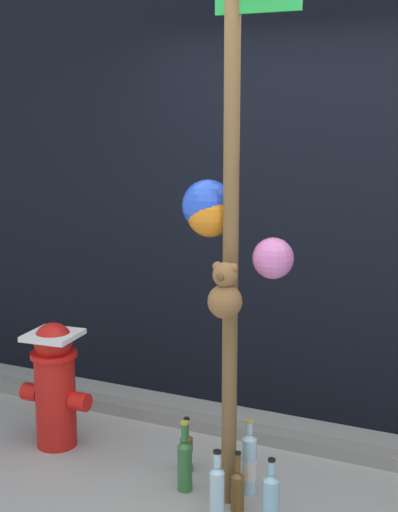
{
  "coord_description": "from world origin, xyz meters",
  "views": [
    {
      "loc": [
        0.99,
        -2.65,
        1.89
      ],
      "look_at": [
        -0.39,
        0.35,
        1.26
      ],
      "focal_mm": 48.47,
      "sensor_mm": 36.0,
      "label": 1
    }
  ],
  "objects_px": {
    "bottle_0": "(249,464)",
    "bottle_2": "(217,491)",
    "bottle_3": "(185,463)",
    "bottle_5": "(271,498)",
    "memorial_post": "(226,181)",
    "bottle_1": "(238,488)",
    "bottle_4": "(187,452)",
    "fire_hydrant": "(55,382)"
  },
  "relations": [
    {
      "from": "bottle_2",
      "to": "memorial_post",
      "type": "bearing_deg",
      "value": 103.68
    },
    {
      "from": "fire_hydrant",
      "to": "memorial_post",
      "type": "bearing_deg",
      "value": -6.43
    },
    {
      "from": "bottle_4",
      "to": "bottle_5",
      "type": "xyz_separation_m",
      "value": [
        0.59,
        -0.31,
        0.03
      ]
    },
    {
      "from": "bottle_2",
      "to": "bottle_3",
      "type": "xyz_separation_m",
      "value": [
        -0.26,
        0.19,
        0.0
      ]
    },
    {
      "from": "bottle_1",
      "to": "bottle_4",
      "type": "distance_m",
      "value": 0.48
    },
    {
      "from": "bottle_2",
      "to": "bottle_3",
      "type": "relative_size",
      "value": 0.95
    },
    {
      "from": "bottle_2",
      "to": "bottle_3",
      "type": "bearing_deg",
      "value": 144.3
    },
    {
      "from": "memorial_post",
      "to": "bottle_3",
      "type": "xyz_separation_m",
      "value": [
        -0.21,
        -0.02,
        -1.47
      ]
    },
    {
      "from": "bottle_3",
      "to": "bottle_4",
      "type": "xyz_separation_m",
      "value": [
        -0.08,
        0.19,
        -0.04
      ]
    },
    {
      "from": "bottle_0",
      "to": "bottle_2",
      "type": "xyz_separation_m",
      "value": [
        -0.05,
        -0.3,
        -0.01
      ]
    },
    {
      "from": "memorial_post",
      "to": "bottle_5",
      "type": "relative_size",
      "value": 8.44
    },
    {
      "from": "bottle_4",
      "to": "bottle_1",
      "type": "bearing_deg",
      "value": -32.5
    },
    {
      "from": "memorial_post",
      "to": "bottle_4",
      "type": "relative_size",
      "value": 9.18
    },
    {
      "from": "bottle_1",
      "to": "bottle_2",
      "type": "height_order",
      "value": "bottle_2"
    },
    {
      "from": "bottle_2",
      "to": "bottle_5",
      "type": "relative_size",
      "value": 1.07
    },
    {
      "from": "memorial_post",
      "to": "bottle_5",
      "type": "distance_m",
      "value": 1.52
    },
    {
      "from": "fire_hydrant",
      "to": "bottle_5",
      "type": "height_order",
      "value": "fire_hydrant"
    },
    {
      "from": "bottle_1",
      "to": "memorial_post",
      "type": "bearing_deg",
      "value": 141.2
    },
    {
      "from": "memorial_post",
      "to": "fire_hydrant",
      "type": "bearing_deg",
      "value": 173.57
    },
    {
      "from": "bottle_3",
      "to": "bottle_2",
      "type": "bearing_deg",
      "value": -35.7
    },
    {
      "from": "bottle_3",
      "to": "memorial_post",
      "type": "bearing_deg",
      "value": 5.82
    },
    {
      "from": "bottle_1",
      "to": "bottle_2",
      "type": "distance_m",
      "value": 0.14
    },
    {
      "from": "bottle_2",
      "to": "fire_hydrant",
      "type": "bearing_deg",
      "value": 164.04
    },
    {
      "from": "bottle_2",
      "to": "bottle_5",
      "type": "xyz_separation_m",
      "value": [
        0.25,
        0.08,
        -0.01
      ]
    },
    {
      "from": "bottle_3",
      "to": "bottle_0",
      "type": "bearing_deg",
      "value": 19.91
    },
    {
      "from": "bottle_5",
      "to": "bottle_3",
      "type": "bearing_deg",
      "value": 167.4
    },
    {
      "from": "bottle_4",
      "to": "bottle_5",
      "type": "relative_size",
      "value": 0.92
    },
    {
      "from": "fire_hydrant",
      "to": "bottle_1",
      "type": "relative_size",
      "value": 2.43
    },
    {
      "from": "bottle_1",
      "to": "bottle_3",
      "type": "xyz_separation_m",
      "value": [
        -0.32,
        0.07,
        0.04
      ]
    },
    {
      "from": "bottle_1",
      "to": "bottle_5",
      "type": "height_order",
      "value": "bottle_5"
    },
    {
      "from": "bottle_0",
      "to": "bottle_4",
      "type": "relative_size",
      "value": 1.29
    },
    {
      "from": "bottle_0",
      "to": "bottle_5",
      "type": "bearing_deg",
      "value": -49.19
    },
    {
      "from": "bottle_4",
      "to": "fire_hydrant",
      "type": "bearing_deg",
      "value": -177.19
    },
    {
      "from": "memorial_post",
      "to": "bottle_2",
      "type": "distance_m",
      "value": 1.49
    },
    {
      "from": "bottle_4",
      "to": "bottle_5",
      "type": "height_order",
      "value": "bottle_5"
    },
    {
      "from": "memorial_post",
      "to": "bottle_3",
      "type": "bearing_deg",
      "value": -174.18
    },
    {
      "from": "memorial_post",
      "to": "bottle_1",
      "type": "bearing_deg",
      "value": -38.8
    },
    {
      "from": "bottle_4",
      "to": "bottle_0",
      "type": "bearing_deg",
      "value": -11.0
    },
    {
      "from": "bottle_0",
      "to": "bottle_2",
      "type": "bearing_deg",
      "value": -99.39
    },
    {
      "from": "fire_hydrant",
      "to": "bottle_5",
      "type": "distance_m",
      "value": 1.48
    },
    {
      "from": "memorial_post",
      "to": "bottle_4",
      "type": "distance_m",
      "value": 1.55
    },
    {
      "from": "fire_hydrant",
      "to": "bottle_2",
      "type": "distance_m",
      "value": 1.26
    }
  ]
}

